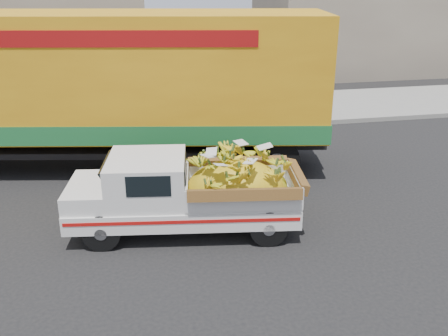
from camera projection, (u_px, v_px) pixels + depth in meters
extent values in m
plane|color=black|center=(134.00, 226.00, 9.78)|extent=(100.00, 100.00, 0.00)
cube|color=gray|center=(127.00, 133.00, 15.21)|extent=(60.00, 0.25, 0.15)
cube|color=gray|center=(126.00, 115.00, 17.13)|extent=(60.00, 4.00, 0.14)
cube|color=gray|center=(402.00, 8.00, 24.97)|extent=(14.00, 6.00, 6.00)
cylinder|color=black|center=(101.00, 232.00, 8.85)|extent=(0.71, 0.30, 0.69)
cylinder|color=black|center=(113.00, 201.00, 10.08)|extent=(0.71, 0.30, 0.69)
cylinder|color=black|center=(269.00, 228.00, 9.01)|extent=(0.71, 0.30, 0.69)
cylinder|color=black|center=(260.00, 197.00, 10.24)|extent=(0.71, 0.30, 0.69)
cube|color=silver|center=(184.00, 206.00, 9.48)|extent=(4.44, 2.14, 0.35)
cube|color=#A50F0C|center=(183.00, 222.00, 8.74)|extent=(4.13, 0.62, 0.06)
cube|color=silver|center=(73.00, 213.00, 9.41)|extent=(0.31, 1.51, 0.13)
cube|color=silver|center=(89.00, 192.00, 9.27)|extent=(0.97, 1.54, 0.33)
cube|color=silver|center=(147.00, 178.00, 9.24)|extent=(1.60, 1.67, 0.82)
cube|color=black|center=(148.00, 187.00, 8.49)|extent=(0.77, 0.12, 0.38)
cube|color=silver|center=(241.00, 185.00, 9.39)|extent=(2.29, 1.83, 0.46)
ellipsoid|color=#F6AD15|center=(236.00, 190.00, 9.42)|extent=(2.04, 1.49, 1.16)
cylinder|color=black|center=(276.00, 159.00, 11.73)|extent=(1.14, 0.52, 1.10)
cylinder|color=black|center=(268.00, 134.00, 13.59)|extent=(1.14, 0.52, 1.10)
cylinder|color=black|center=(225.00, 159.00, 11.72)|extent=(1.14, 0.52, 1.10)
cylinder|color=black|center=(224.00, 134.00, 13.58)|extent=(1.14, 0.52, 1.10)
cube|color=black|center=(85.00, 138.00, 12.52)|extent=(11.97, 3.25, 0.36)
cube|color=orange|center=(79.00, 74.00, 11.94)|extent=(12.02, 4.67, 2.84)
cube|color=#1C622E|center=(84.00, 121.00, 12.37)|extent=(12.08, 4.70, 0.45)
cube|color=maroon|center=(58.00, 39.00, 10.41)|extent=(8.25, 1.60, 0.35)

